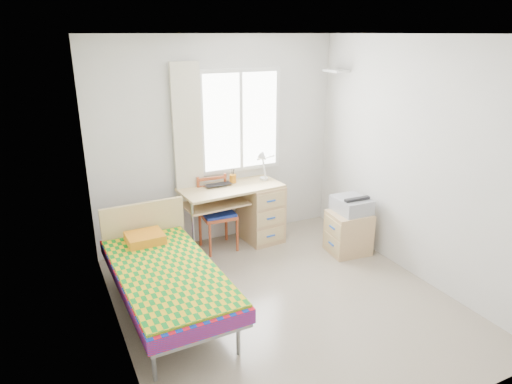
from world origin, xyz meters
TOP-DOWN VIEW (x-y plane):
  - floor at (0.00, 0.00)m, footprint 3.50×3.50m
  - ceiling at (0.00, 0.00)m, footprint 3.50×3.50m
  - wall_back at (0.00, 1.75)m, footprint 3.20×0.00m
  - wall_left at (-1.60, 0.00)m, footprint 0.00×3.50m
  - wall_right at (1.60, 0.00)m, footprint 0.00×3.50m
  - window at (0.30, 1.73)m, footprint 1.10×0.04m
  - curtain at (-0.42, 1.68)m, footprint 0.35×0.05m
  - floating_shelf at (1.49, 1.40)m, footprint 0.20×0.32m
  - bed at (-1.12, 0.39)m, footprint 0.96×1.96m
  - desk at (0.38, 1.46)m, footprint 1.31×0.67m
  - chair at (-0.15, 1.49)m, footprint 0.42×0.42m
  - cabinet at (1.26, 0.63)m, footprint 0.53×0.48m
  - printer at (1.30, 0.67)m, footprint 0.39×0.45m
  - laptop at (-0.09, 1.51)m, footprint 0.35×0.24m
  - pen_cup at (0.12, 1.60)m, footprint 0.11×0.11m
  - task_lamp at (0.47, 1.42)m, footprint 0.23×0.33m
  - book at (-0.13, 1.45)m, footprint 0.21×0.26m

SIDE VIEW (x-z plane):
  - floor at x=0.00m, z-range 0.00..0.00m
  - cabinet at x=1.26m, z-range 0.00..0.52m
  - bed at x=-1.12m, z-range -0.01..0.83m
  - desk at x=0.38m, z-range 0.03..0.83m
  - chair at x=-0.15m, z-range 0.06..0.99m
  - book at x=-0.13m, z-range 0.58..0.60m
  - printer at x=1.30m, z-range 0.52..0.71m
  - laptop at x=-0.09m, z-range 0.79..0.82m
  - pen_cup at x=0.12m, z-range 0.79..0.90m
  - task_lamp at x=0.47m, z-range 0.85..1.27m
  - wall_left at x=-1.60m, z-range -0.45..3.05m
  - wall_right at x=1.60m, z-range -0.45..3.05m
  - wall_back at x=0.00m, z-range -0.30..2.90m
  - curtain at x=-0.42m, z-range 0.60..2.30m
  - window at x=0.30m, z-range 0.90..2.20m
  - floating_shelf at x=1.49m, z-range 2.13..2.17m
  - ceiling at x=0.00m, z-range 2.60..2.60m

